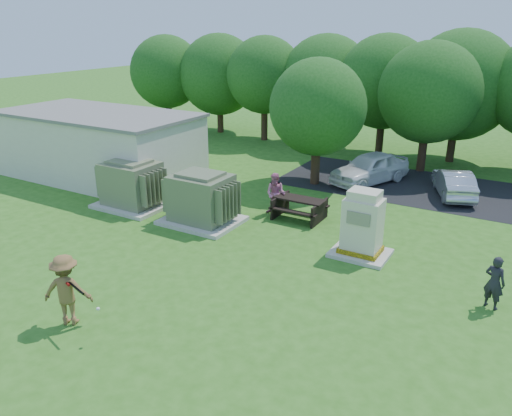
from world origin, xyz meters
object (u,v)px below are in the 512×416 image
Objects in this scene: transformer_right at (201,199)px; person_by_generator at (494,282)px; generator_cabinet at (362,227)px; picnic_table at (299,206)px; person_at_picnic at (276,194)px; car_silver_a at (454,183)px; batter at (67,290)px; transformer_left at (132,185)px; car_white at (370,168)px.

person_by_generator is (10.80, -1.07, -0.18)m from transformer_right.
generator_cabinet is 3.91m from picnic_table.
generator_cabinet is 1.49× the size of person_by_generator.
person_at_picnic is at bearing -178.58° from picnic_table.
batter is at bearing 45.27° from car_silver_a.
picnic_table is 1.16× the size of person_at_picnic.
generator_cabinet reaches higher than person_by_generator.
transformer_left is 11.54m from car_white.
car_silver_a is at bearing -53.67° from person_by_generator.
car_white is 1.17× the size of car_silver_a.
transformer_left reaches higher than batter.
car_white is at bearing 47.60° from transformer_left.
person_at_picnic is (-8.69, 3.39, 0.09)m from person_by_generator.
batter is at bearing -57.09° from transformer_left.
person_by_generator is 0.90× the size of person_at_picnic.
car_silver_a is (4.89, 6.13, 0.08)m from picnic_table.
transformer_left is 1.51× the size of batter.
transformer_left is at bearing -109.14° from car_white.
car_white is at bearing 106.39° from generator_cabinet.
generator_cabinet reaches higher than picnic_table.
batter is 17.46m from car_silver_a.
picnic_table is at bearing -6.19° from person_at_picnic.
picnic_table is at bearing -75.01° from car_white.
batter is 0.52× the size of car_silver_a.
batter is at bearing -101.34° from picnic_table.
person_at_picnic is (-1.08, -0.03, 0.33)m from picnic_table.
transformer_right is 1.28× the size of generator_cabinet.
person_at_picnic is (0.91, 9.88, -0.11)m from batter.
person_at_picnic is (2.10, 2.32, -0.09)m from transformer_right.
transformer_left is 6.25m from person_at_picnic.
car_silver_a is (1.58, 8.16, -0.40)m from generator_cabinet.
batter is (4.90, -7.57, 0.02)m from transformer_left.
transformer_left is 1.70× the size of person_at_picnic.
transformer_left is at bearing 180.00° from transformer_right.
transformer_right is at bearing -143.62° from picnic_table.
batter is at bearing -123.90° from generator_cabinet.
generator_cabinet is 0.62× the size of car_silver_a.
car_white is at bearing -34.59° from person_by_generator.
generator_cabinet is 0.53× the size of car_white.
person_by_generator is at bearing -28.93° from person_at_picnic.
picnic_table is 8.35m from person_by_generator.
person_at_picnic is at bearing 47.80° from transformer_right.
transformer_right is 3.98m from picnic_table.
batter reaches higher than person_at_picnic.
person_by_generator is at bearing -24.19° from picnic_table.
transformer_right is 3.13m from person_at_picnic.
generator_cabinet is 9.50m from batter.
transformer_left is at bearing 16.19° from person_by_generator.
transformer_right is 0.79× the size of car_silver_a.
generator_cabinet is at bearing -50.35° from car_white.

